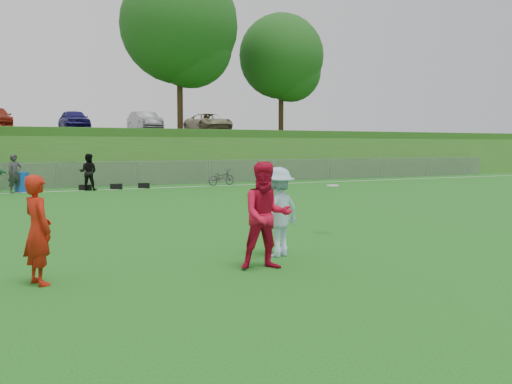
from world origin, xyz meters
TOP-DOWN VIEW (x-y plane):
  - ground at (0.00, 0.00)m, footprint 120.00×120.00m
  - sideline_far at (0.00, 18.00)m, footprint 60.00×0.10m
  - fence at (0.00, 20.00)m, footprint 58.00×0.06m
  - berm at (0.00, 31.00)m, footprint 120.00×18.00m
  - parking_lot at (0.00, 33.00)m, footprint 120.00×12.00m
  - tree_green_near at (8.16, 24.42)m, footprint 7.14×7.14m
  - tree_green_far at (16.16, 25.92)m, footprint 5.88×5.88m
  - car_row at (-1.17, 32.00)m, footprint 32.04×5.18m
  - gear_bags at (1.03, 18.10)m, footprint 7.46×0.47m
  - player_red_left at (-3.13, 0.07)m, footprint 0.55×0.69m
  - player_red_center at (0.38, -0.54)m, footprint 1.01×0.87m
  - player_blue at (1.08, 0.31)m, footprint 1.22×0.96m
  - frisbee at (3.51, 2.00)m, footprint 0.29×0.29m
  - recycling_bin at (-1.70, 18.28)m, footprint 0.62×0.62m
  - bicycle at (7.90, 18.13)m, footprint 1.73×0.96m

SIDE VIEW (x-z plane):
  - ground at x=0.00m, z-range 0.00..0.00m
  - sideline_far at x=0.00m, z-range 0.00..0.01m
  - gear_bags at x=1.03m, z-range 0.00..0.26m
  - bicycle at x=7.90m, z-range 0.00..0.86m
  - recycling_bin at x=-1.70m, z-range 0.00..0.89m
  - fence at x=0.00m, z-range 0.00..1.30m
  - player_red_left at x=-3.13m, z-range 0.00..1.64m
  - player_blue at x=1.08m, z-range 0.00..1.66m
  - player_red_center at x=0.38m, z-range 0.00..1.79m
  - frisbee at x=3.51m, z-range 1.13..1.15m
  - berm at x=0.00m, z-range 0.00..3.00m
  - parking_lot at x=0.00m, z-range 3.00..3.10m
  - car_row at x=-1.17m, z-range 3.10..4.54m
  - tree_green_far at x=16.16m, z-range 3.87..12.06m
  - tree_green_near at x=8.16m, z-range 4.06..14.00m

